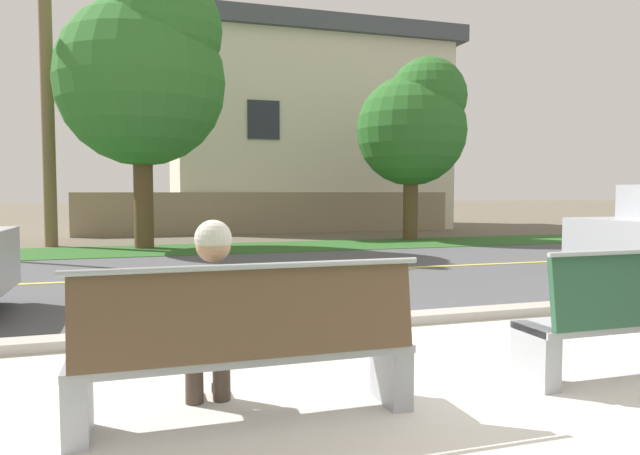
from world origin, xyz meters
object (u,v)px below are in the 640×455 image
Objects in this scene: seated_person_grey at (212,312)px; shade_tree_left at (415,123)px; shade_tree_far_left at (147,70)px; bench_left at (249,350)px.

seated_person_grey is 0.24× the size of shade_tree_left.
shade_tree_far_left is 1.29× the size of shade_tree_left.
bench_left is at bearing -41.63° from seated_person_grey.
seated_person_grey is 12.07m from shade_tree_far_left.
shade_tree_far_left is (-0.17, 11.48, 3.73)m from seated_person_grey.
bench_left is at bearing -88.20° from shade_tree_far_left.
shade_tree_far_left is 7.55m from shade_tree_left.
shade_tree_left is (7.30, 11.84, 2.75)m from seated_person_grey.
shade_tree_far_left is (-0.37, 11.65, 3.94)m from bench_left.
seated_person_grey is 14.18m from shade_tree_left.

